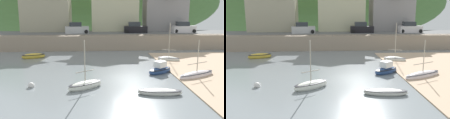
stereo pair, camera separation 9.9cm
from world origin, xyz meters
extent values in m
cube|color=gray|center=(0.00, 0.00, -0.03)|extent=(48.00, 40.00, 0.06)
cube|color=gray|center=(0.00, 17.00, 1.20)|extent=(48.00, 2.40, 2.40)
cube|color=#606060|center=(0.00, 20.70, 2.35)|extent=(48.00, 9.00, 0.10)
ellipsoid|color=#497039|center=(-4.43, 55.20, 8.49)|extent=(80.00, 44.00, 24.26)
cube|color=tan|center=(-12.26, 25.20, 6.98)|extent=(8.86, 5.68, 9.17)
cube|color=beige|center=(0.74, 25.20, 6.73)|extent=(8.85, 4.66, 8.66)
cube|color=gray|center=(10.65, 25.20, 5.65)|extent=(8.05, 4.75, 6.50)
ellipsoid|color=silver|center=(7.09, 0.11, 0.22)|extent=(4.56, 2.99, 0.79)
ellipsoid|color=black|center=(7.09, 0.11, 0.44)|extent=(4.47, 2.93, 0.12)
cylinder|color=#B2A893|center=(7.09, 0.11, 2.17)|extent=(0.09, 0.09, 3.11)
cylinder|color=gray|center=(7.09, 0.11, 1.43)|extent=(2.48, 1.30, 0.07)
ellipsoid|color=silver|center=(6.54, 7.82, 0.21)|extent=(2.98, 1.88, 0.75)
ellipsoid|color=black|center=(6.54, 7.82, 0.41)|extent=(2.92, 1.84, 0.12)
cylinder|color=#B2A893|center=(6.54, 7.82, 2.75)|extent=(0.09, 0.09, 4.34)
cylinder|color=gray|center=(6.54, 7.82, 1.45)|extent=(1.68, 0.70, 0.07)
ellipsoid|color=navy|center=(3.88, 2.01, 0.22)|extent=(3.30, 2.89, 0.80)
ellipsoid|color=black|center=(3.88, 2.01, 0.44)|extent=(3.23, 2.84, 0.12)
cube|color=silver|center=(3.88, 2.01, 0.95)|extent=(1.42, 1.37, 0.65)
ellipsoid|color=silver|center=(2.19, -4.43, 0.17)|extent=(3.63, 1.53, 0.60)
ellipsoid|color=black|center=(2.19, -4.43, 0.33)|extent=(3.56, 1.50, 0.12)
ellipsoid|color=gold|center=(-11.53, 10.76, 0.24)|extent=(3.35, 2.17, 0.86)
ellipsoid|color=black|center=(-11.53, 10.76, 0.48)|extent=(3.29, 2.13, 0.12)
ellipsoid|color=white|center=(-3.81, -2.58, 0.23)|extent=(3.29, 2.71, 0.85)
ellipsoid|color=black|center=(-3.81, -2.58, 0.47)|extent=(3.22, 2.66, 0.12)
cylinder|color=#B2A893|center=(-3.81, -2.58, 2.39)|extent=(0.09, 0.09, 3.47)
cylinder|color=gray|center=(-3.81, -2.58, 1.51)|extent=(1.51, 1.07, 0.07)
cube|color=#B9BABA|center=(-6.27, 20.70, 3.00)|extent=(4.26, 2.13, 1.20)
cube|color=#282D33|center=(-6.52, 20.70, 3.95)|extent=(2.25, 1.72, 0.80)
cylinder|color=black|center=(-4.62, 21.50, 2.72)|extent=(0.64, 0.22, 0.64)
cylinder|color=black|center=(-4.62, 19.90, 2.72)|extent=(0.64, 0.22, 0.64)
cylinder|color=black|center=(-7.92, 21.50, 2.72)|extent=(0.64, 0.22, 0.64)
cylinder|color=black|center=(-7.92, 19.90, 2.72)|extent=(0.64, 0.22, 0.64)
cube|color=black|center=(4.18, 20.70, 3.00)|extent=(4.16, 1.86, 1.20)
cube|color=#282D33|center=(3.93, 20.70, 3.95)|extent=(2.16, 1.58, 0.80)
cylinder|color=black|center=(5.83, 21.50, 2.72)|extent=(0.64, 0.22, 0.64)
cylinder|color=black|center=(5.83, 19.90, 2.72)|extent=(0.64, 0.22, 0.64)
cylinder|color=black|center=(2.53, 21.50, 2.72)|extent=(0.64, 0.22, 0.64)
cylinder|color=black|center=(2.53, 19.90, 2.72)|extent=(0.64, 0.22, 0.64)
cube|color=silver|center=(13.04, 20.70, 3.00)|extent=(4.15, 1.83, 1.20)
cube|color=#282D33|center=(12.79, 20.70, 3.95)|extent=(2.15, 1.57, 0.80)
cylinder|color=black|center=(14.69, 21.50, 2.72)|extent=(0.64, 0.22, 0.64)
cylinder|color=black|center=(14.69, 19.90, 2.72)|extent=(0.64, 0.22, 0.64)
cylinder|color=black|center=(11.39, 21.50, 2.72)|extent=(0.64, 0.22, 0.64)
cylinder|color=black|center=(11.39, 19.90, 2.72)|extent=(0.64, 0.22, 0.64)
sphere|color=silver|center=(-8.53, -2.02, 0.16)|extent=(0.54, 0.54, 0.54)
camera|label=1|loc=(-2.78, -22.41, 6.74)|focal=38.67mm
camera|label=2|loc=(-2.68, -22.42, 6.74)|focal=38.67mm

